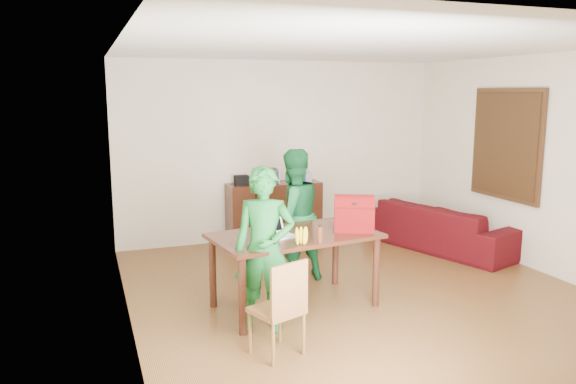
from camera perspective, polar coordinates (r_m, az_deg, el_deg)
name	(u,v)px	position (r m, az deg, el deg)	size (l,w,h in m)	color
room	(361,178)	(6.21, 7.45, 1.44)	(5.20, 5.70, 2.90)	#4B2712
table	(295,243)	(5.85, 0.67, -5.22)	(1.80, 1.17, 0.79)	black
chair	(278,327)	(4.95, -1.05, -13.56)	(0.49, 0.48, 0.86)	brown
person_near	(264,250)	(5.27, -2.42, -5.87)	(0.57, 0.38, 1.57)	#155E23
person_far	(292,216)	(6.65, 0.45, -2.42)	(0.77, 0.60, 1.59)	#145C2B
laptop	(277,233)	(5.68, -1.17, -4.18)	(0.40, 0.32, 0.24)	white
bananas	(301,241)	(5.42, 1.37, -5.00)	(0.18, 0.11, 0.07)	gold
bottle	(320,233)	(5.50, 3.25, -4.22)	(0.06, 0.06, 0.17)	#522512
red_bag	(354,217)	(5.95, 6.71, -2.51)	(0.42, 0.24, 0.31)	maroon
sofa	(442,227)	(8.40, 15.35, -3.41)	(2.23, 0.87, 0.65)	#370708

